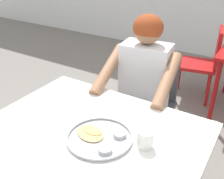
% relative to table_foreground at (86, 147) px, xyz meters
% --- Properties ---
extents(table_foreground, '(1.12, 0.95, 0.75)m').
position_rel_table_foreground_xyz_m(table_foreground, '(0.00, 0.00, 0.00)').
color(table_foreground, white).
rests_on(table_foreground, ground).
extents(thali_tray, '(0.33, 0.33, 0.03)m').
position_rel_table_foreground_xyz_m(thali_tray, '(0.07, 0.02, 0.08)').
color(thali_tray, '#B7BABF').
rests_on(thali_tray, table_foreground).
extents(drinking_cup, '(0.08, 0.08, 0.09)m').
position_rel_table_foreground_xyz_m(drinking_cup, '(0.28, 0.09, 0.12)').
color(drinking_cup, white).
rests_on(drinking_cup, table_foreground).
extents(chair_foreground, '(0.45, 0.47, 0.83)m').
position_rel_table_foreground_xyz_m(chair_foreground, '(-0.06, 0.91, -0.20)').
color(chair_foreground, '#3F3F44').
rests_on(chair_foreground, ground).
extents(diner_foreground, '(0.53, 0.58, 1.20)m').
position_rel_table_foreground_xyz_m(diner_foreground, '(-0.04, 0.69, 0.04)').
color(diner_foreground, '#242424').
rests_on(diner_foreground, ground).
extents(chair_red_left, '(0.50, 0.47, 0.84)m').
position_rel_table_foreground_xyz_m(chair_red_left, '(0.10, 2.03, -0.20)').
color(chair_red_left, '#A81415').
rests_on(chair_red_left, ground).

